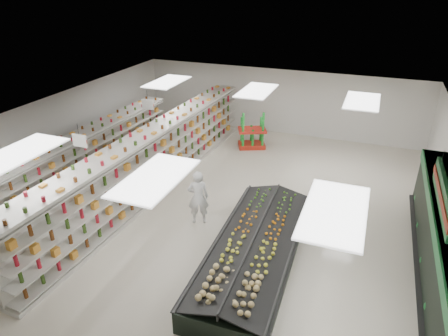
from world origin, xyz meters
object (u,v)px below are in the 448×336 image
at_px(soda_endcap, 252,131).
at_px(shopper_background, 190,127).
at_px(gondola_center, 154,163).
at_px(shopper_main, 198,197).
at_px(produce_island, 255,248).
at_px(gondola_left, 72,168).

relative_size(soda_endcap, shopper_background, 0.97).
xyz_separation_m(gondola_center, shopper_background, (-0.70, 4.50, -0.25)).
bearing_deg(shopper_main, shopper_background, -86.80).
xyz_separation_m(soda_endcap, shopper_main, (0.26, -6.59, 0.14)).
bearing_deg(soda_endcap, produce_island, -72.01).
height_order(gondola_center, shopper_background, gondola_center).
xyz_separation_m(gondola_left, soda_endcap, (4.93, 6.31, -0.15)).
distance_m(gondola_left, gondola_center, 3.00).
bearing_deg(gondola_left, gondola_center, 26.01).
bearing_deg(gondola_center, shopper_background, 101.29).
bearing_deg(shopper_background, gondola_center, -176.13).
relative_size(gondola_center, shopper_background, 8.21).
xyz_separation_m(produce_island, shopper_background, (-5.43, 7.22, 0.41)).
relative_size(soda_endcap, shopper_main, 0.87).
bearing_deg(shopper_background, shopper_main, -157.19).
height_order(gondola_left, gondola_center, gondola_center).
relative_size(gondola_left, produce_island, 1.88).
height_order(gondola_left, produce_island, gondola_left).
bearing_deg(gondola_left, produce_island, -9.30).
distance_m(gondola_center, shopper_main, 2.87).
height_order(gondola_center, produce_island, gondola_center).
relative_size(gondola_left, shopper_background, 7.09).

